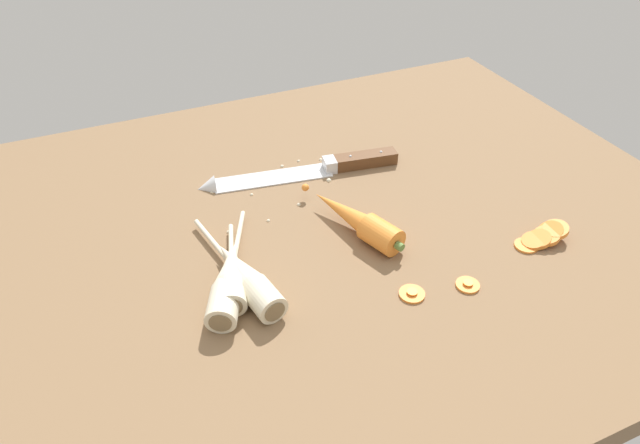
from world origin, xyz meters
TOP-DOWN VIEW (x-y plane):
  - ground_plane at (0.00, 0.00)cm, footprint 120.00×90.00cm
  - chefs_knife at (2.39, 13.28)cm, footprint 34.82×8.48cm
  - whole_carrot at (4.94, -4.45)cm, footprint 9.39×19.88cm
  - parsnip_front at (-16.05, -8.93)cm, footprint 11.52×22.04cm
  - parsnip_mid_left at (-15.58, -8.40)cm, footprint 7.04×17.36cm
  - parsnip_mid_right at (-13.88, -9.32)cm, footprint 6.65×23.23cm
  - carrot_slice_stack at (28.65, -17.52)cm, footprint 8.58×4.00cm
  - carrot_slice_stray_near at (5.64, -19.31)cm, footprint 3.45×3.45cm
  - carrot_slice_stray_mid at (13.33, -20.85)cm, footprint 3.21×3.21cm
  - mince_crumbs at (0.29, 10.23)cm, footprint 21.42×14.88cm

SIDE VIEW (x-z plane):
  - ground_plane at x=0.00cm, z-range -4.00..0.00cm
  - mince_crumbs at x=0.29cm, z-range -0.10..0.77cm
  - carrot_slice_stray_near at x=5.64cm, z-range 0.01..0.71cm
  - carrot_slice_stray_mid at x=13.33cm, z-range 0.01..0.71cm
  - chefs_knife at x=2.39cm, z-range -1.44..2.74cm
  - carrot_slice_stack at x=28.65cm, z-range -0.36..2.34cm
  - parsnip_mid_right at x=-13.88cm, z-range -0.02..3.98cm
  - parsnip_front at x=-16.05cm, z-range -0.02..3.98cm
  - parsnip_mid_left at x=-15.58cm, z-range -0.02..3.98cm
  - whole_carrot at x=4.94cm, z-range 0.00..4.20cm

